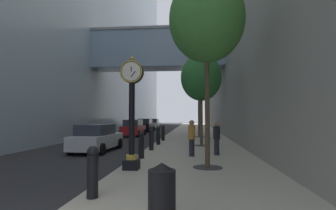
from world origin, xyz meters
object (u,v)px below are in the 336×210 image
object	(u,v)px
car_silver_trailing	(97,138)
street_tree_mid_near	(201,78)
car_red_far	(133,128)
car_black_near	(145,125)
trash_bin	(162,190)
pedestrian_by_clock	(192,137)
bollard_nearest	(93,171)
pedestrian_walking	(217,137)
street_clock	(132,107)
bollard_sixth	(163,132)
bollard_fourth	(151,139)
bollard_fifth	(158,135)
street_tree_near	(207,20)
bollard_third	(141,144)
street_tree_mid_far	(199,79)
car_white_mid	(153,124)

from	to	relation	value
car_silver_trailing	street_tree_mid_near	bearing A→B (deg)	20.89
car_red_far	car_black_near	bearing A→B (deg)	91.33
trash_bin	pedestrian_by_clock	distance (m)	8.03
street_tree_mid_near	trash_bin	size ratio (longest dim) A/B	5.72
bollard_nearest	pedestrian_walking	xyz separation A→B (m)	(3.51, 7.37, 0.23)
street_clock	car_red_far	bearing A→B (deg)	102.42
bollard_sixth	bollard_fourth	bearing A→B (deg)	-90.00
bollard_fifth	bollard_sixth	distance (m)	2.99
street_tree_near	trash_bin	size ratio (longest dim) A/B	6.93
pedestrian_by_clock	car_silver_trailing	world-z (taller)	pedestrian_by_clock
bollard_nearest	street_tree_mid_near	size ratio (longest dim) A/B	0.20
street_clock	pedestrian_by_clock	distance (m)	4.23
bollard_fourth	bollard_nearest	bearing A→B (deg)	-90.00
street_clock	bollard_third	distance (m)	3.00
trash_bin	bollard_fourth	bearing A→B (deg)	99.94
bollard_nearest	street_tree_mid_far	size ratio (longest dim) A/B	0.18
street_clock	street_tree_mid_near	size ratio (longest dim) A/B	0.68
bollard_fifth	trash_bin	size ratio (longest dim) A/B	1.16
street_tree_mid_near	car_black_near	distance (m)	19.50
bollard_nearest	bollard_fifth	world-z (taller)	same
trash_bin	car_white_mid	world-z (taller)	car_white_mid
street_tree_mid_near	street_tree_mid_far	distance (m)	7.60
bollard_sixth	car_black_near	distance (m)	15.01
car_red_far	street_tree_near	bearing A→B (deg)	-68.84
trash_bin	pedestrian_by_clock	xyz separation A→B (m)	(0.51, 8.01, 0.39)
street_tree_mid_far	pedestrian_walking	distance (m)	12.60
car_white_mid	street_clock	bearing A→B (deg)	-82.81
street_tree_near	car_white_mid	bearing A→B (deg)	102.08
bollard_sixth	car_black_near	world-z (taller)	car_black_near
bollard_nearest	bollard_fifth	distance (m)	11.98
street_tree_near	car_red_far	world-z (taller)	street_tree_near
bollard_sixth	street_tree_mid_far	distance (m)	6.92
street_tree_near	car_white_mid	size ratio (longest dim) A/B	1.75
bollard_third	car_red_far	world-z (taller)	car_red_far
bollard_nearest	bollard_third	size ratio (longest dim) A/B	1.00
car_white_mid	pedestrian_by_clock	bearing A→B (deg)	-77.92
street_tree_mid_far	pedestrian_by_clock	xyz separation A→B (m)	(-0.60, -12.29, -4.44)
bollard_sixth	pedestrian_walking	distance (m)	8.38
bollard_sixth	pedestrian_walking	size ratio (longest dim) A/B	0.74
bollard_sixth	bollard_nearest	bearing A→B (deg)	-90.00
bollard_fourth	street_tree_mid_far	bearing A→B (deg)	74.10
pedestrian_walking	street_tree_near	bearing A→B (deg)	-100.59
street_clock	pedestrian_walking	bearing A→B (deg)	49.17
pedestrian_walking	pedestrian_by_clock	distance (m)	1.34
bollard_sixth	car_black_near	bearing A→B (deg)	105.45
bollard_nearest	bollard_fourth	xyz separation A→B (m)	(0.00, 8.98, 0.00)
street_tree_mid_near	pedestrian_by_clock	distance (m)	5.94
bollard_nearest	pedestrian_by_clock	xyz separation A→B (m)	(2.29, 6.84, 0.29)
bollard_fourth	street_tree_mid_near	world-z (taller)	street_tree_mid_near
bollard_fourth	street_tree_near	xyz separation A→B (m)	(2.89, -4.94, 4.96)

